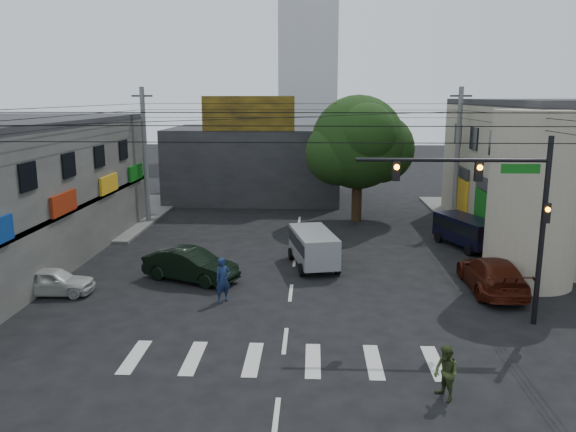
# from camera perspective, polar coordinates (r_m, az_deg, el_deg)

# --- Properties ---
(ground) EXTENTS (160.00, 160.00, 0.00)m
(ground) POSITION_cam_1_polar(r_m,az_deg,el_deg) (23.35, 0.08, -9.49)
(ground) COLOR black
(ground) RESTS_ON ground
(sidewalk_far_left) EXTENTS (16.00, 16.00, 0.15)m
(sidewalk_far_left) POSITION_cam_1_polar(r_m,az_deg,el_deg) (44.80, -22.49, 0.20)
(sidewalk_far_left) COLOR #514F4C
(sidewalk_far_left) RESTS_ON ground
(sidewalk_far_right) EXTENTS (16.00, 16.00, 0.15)m
(sidewalk_far_right) POSITION_cam_1_polar(r_m,az_deg,el_deg) (44.03, 25.32, -0.24)
(sidewalk_far_right) COLOR #514F4C
(sidewalk_far_right) RESTS_ON ground
(corner_column) EXTENTS (4.00, 4.00, 8.00)m
(corner_column) POSITION_cam_1_polar(r_m,az_deg,el_deg) (27.97, 23.62, 1.62)
(corner_column) COLOR gray
(corner_column) RESTS_ON ground
(building_far) EXTENTS (14.00, 10.00, 6.00)m
(building_far) POSITION_cam_1_polar(r_m,az_deg,el_deg) (48.27, -3.32, 5.42)
(building_far) COLOR #232326
(building_far) RESTS_ON ground
(billboard) EXTENTS (7.00, 0.30, 2.60)m
(billboard) POSITION_cam_1_polar(r_m,az_deg,el_deg) (43.10, -4.07, 10.34)
(billboard) COLOR olive
(billboard) RESTS_ON building_far
(tower_distant) EXTENTS (9.00, 9.00, 44.00)m
(tower_distant) POSITION_cam_1_polar(r_m,az_deg,el_deg) (92.67, 2.11, 20.40)
(tower_distant) COLOR silver
(tower_distant) RESTS_ON ground
(street_tree) EXTENTS (6.40, 6.40, 8.70)m
(street_tree) POSITION_cam_1_polar(r_m,az_deg,el_deg) (38.94, 7.14, 7.40)
(street_tree) COLOR black
(street_tree) RESTS_ON ground
(traffic_gantry) EXTENTS (7.10, 0.35, 7.20)m
(traffic_gantry) POSITION_cam_1_polar(r_m,az_deg,el_deg) (22.12, 20.66, 1.52)
(traffic_gantry) COLOR black
(traffic_gantry) RESTS_ON ground
(utility_pole_far_left) EXTENTS (0.32, 0.32, 9.20)m
(utility_pole_far_left) POSITION_cam_1_polar(r_m,az_deg,el_deg) (39.59, -14.31, 5.93)
(utility_pole_far_left) COLOR #59595B
(utility_pole_far_left) RESTS_ON ground
(utility_pole_far_right) EXTENTS (0.32, 0.32, 9.20)m
(utility_pole_far_right) POSITION_cam_1_polar(r_m,az_deg,el_deg) (39.09, 16.81, 5.72)
(utility_pole_far_right) COLOR #59595B
(utility_pole_far_right) RESTS_ON ground
(dark_sedan) EXTENTS (4.90, 5.75, 1.52)m
(dark_sedan) POSITION_cam_1_polar(r_m,az_deg,el_deg) (27.04, -9.87, -4.93)
(dark_sedan) COLOR black
(dark_sedan) RESTS_ON ground
(white_compact) EXTENTS (1.75, 3.71, 1.22)m
(white_compact) POSITION_cam_1_polar(r_m,az_deg,el_deg) (26.93, -22.84, -6.13)
(white_compact) COLOR beige
(white_compact) RESTS_ON ground
(maroon_sedan) EXTENTS (2.27, 5.35, 1.54)m
(maroon_sedan) POSITION_cam_1_polar(r_m,az_deg,el_deg) (26.88, 20.01, -5.58)
(maroon_sedan) COLOR #401209
(maroon_sedan) RESTS_ON ground
(silver_minivan) EXTENTS (5.03, 3.60, 1.84)m
(silver_minivan) POSITION_cam_1_polar(r_m,az_deg,el_deg) (28.76, 2.59, -3.39)
(silver_minivan) COLOR #9A9DA2
(silver_minivan) RESTS_ON ground
(navy_van) EXTENTS (5.52, 4.56, 1.77)m
(navy_van) POSITION_cam_1_polar(r_m,az_deg,el_deg) (33.89, 17.65, -1.63)
(navy_van) COLOR black
(navy_van) RESTS_ON ground
(traffic_officer) EXTENTS (1.15, 1.14, 1.92)m
(traffic_officer) POSITION_cam_1_polar(r_m,az_deg,el_deg) (24.09, -6.63, -6.46)
(traffic_officer) COLOR #142247
(traffic_officer) RESTS_ON ground
(pedestrian_olive) EXTENTS (1.25, 1.21, 1.63)m
(pedestrian_olive) POSITION_cam_1_polar(r_m,az_deg,el_deg) (17.29, 15.74, -15.11)
(pedestrian_olive) COLOR #313F1D
(pedestrian_olive) RESTS_ON ground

